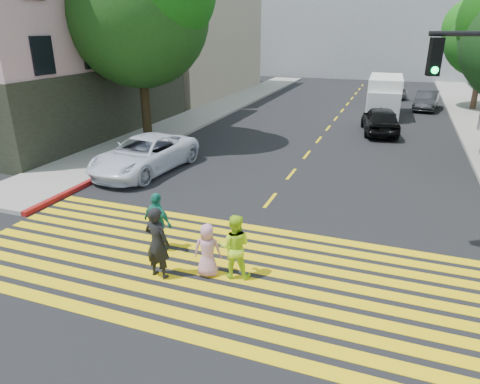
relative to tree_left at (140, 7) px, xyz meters
The scene contains 18 objects.
ground 15.34m from the tree_left, 54.75° to the right, with size 120.00×120.00×0.00m, color black.
sidewalk_left 12.40m from the tree_left, 92.51° to the left, with size 3.00×40.00×0.15m, color gray.
curb_red 8.40m from the tree_left, 78.07° to the right, with size 0.20×8.00×0.16m, color maroon.
crosswalk 14.41m from the tree_left, 51.48° to the right, with size 13.40×5.30×0.01m.
lane_line 15.16m from the tree_left, 54.19° to the left, with size 0.12×34.40×0.01m.
building_left_pink 8.21m from the tree_left, behind, with size 12.10×14.10×11.00m.
building_left_tan 18.50m from the tree_left, 115.59° to the left, with size 12.00×16.00×10.00m, color tan.
backdrop_block 37.51m from the tree_left, 77.63° to the left, with size 30.00×8.00×12.00m, color gray.
tree_left is the anchor object (origin of this frame).
pedestrian_man 14.04m from the tree_left, 57.57° to the right, with size 0.65×0.43×1.79m, color black.
pedestrian_woman 14.52m from the tree_left, 50.02° to the right, with size 0.77×0.60×1.59m, color #BFF322.
pedestrian_child 14.33m from the tree_left, 52.56° to the right, with size 0.65×0.42×1.33m, color #CC8BAC.
pedestrian_extra 12.87m from the tree_left, 57.33° to the right, with size 0.95×0.40×1.62m, color #1F8472.
white_sedan 7.40m from the tree_left, 60.72° to the right, with size 2.39×5.19×1.44m, color silver.
dark_car_near 13.81m from the tree_left, 29.84° to the left, with size 1.80×4.47×1.52m, color black.
silver_car 24.05m from the tree_left, 61.38° to the left, with size 1.85×4.55×1.32m, color #A7AAB1.
dark_car_parked 21.11m from the tree_left, 47.97° to the left, with size 1.41×4.03×1.33m, color black.
white_van 16.68m from the tree_left, 47.00° to the left, with size 2.20×5.45×2.54m.
Camera 1 is at (3.75, -7.13, 5.58)m, focal length 32.00 mm.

